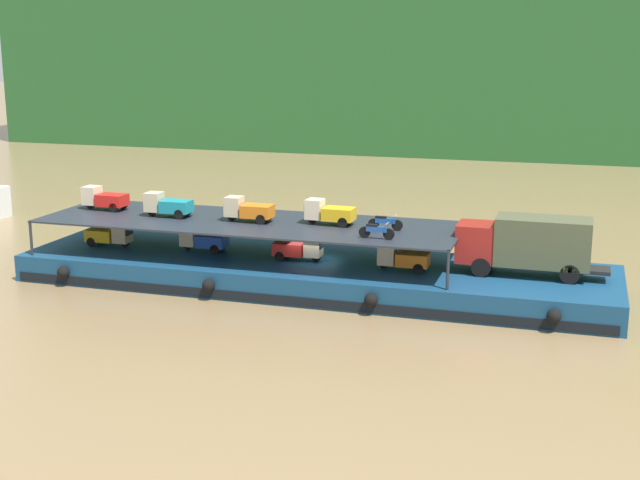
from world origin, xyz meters
TOP-DOWN VIEW (x-y plane):
  - ground_plane at (0.00, 0.00)m, footprint 400.00×400.00m
  - cargo_barge at (0.00, -0.02)m, footprint 33.17×8.64m
  - covered_lorry at (11.60, 0.37)m, footprint 7.87×2.33m
  - cargo_rack at (-3.80, 0.00)m, footprint 23.97×7.29m
  - mini_truck_lower_stern at (-12.61, -0.22)m, footprint 2.74×1.21m
  - mini_truck_lower_aft at (-6.79, 0.26)m, footprint 2.76×1.23m
  - mini_truck_lower_mid at (-0.75, -0.13)m, footprint 2.77×1.26m
  - mini_truck_lower_fore at (5.22, -0.55)m, footprint 2.74×1.21m
  - mini_truck_upper_stern at (-13.39, 0.62)m, footprint 2.78×1.26m
  - mini_truck_upper_mid at (-8.78, -0.15)m, footprint 2.76×1.23m
  - mini_truck_upper_fore at (-3.79, -0.08)m, footprint 2.74×1.20m
  - mini_truck_upper_bow at (0.81, 0.51)m, footprint 2.77×1.25m
  - motorcycle_upper_port at (4.15, -2.19)m, footprint 1.90×0.55m
  - motorcycle_upper_centre at (4.10, -0.00)m, footprint 1.90×0.55m

SIDE VIEW (x-z plane):
  - ground_plane at x=0.00m, z-range 0.00..0.00m
  - cargo_barge at x=0.00m, z-range 0.00..1.50m
  - mini_truck_lower_stern at x=-12.61m, z-range 1.50..2.88m
  - mini_truck_lower_aft at x=-6.79m, z-range 1.50..2.88m
  - mini_truck_lower_mid at x=-0.75m, z-range 1.50..2.88m
  - mini_truck_lower_fore at x=5.22m, z-range 1.50..2.88m
  - covered_lorry at x=11.60m, z-range 1.64..4.74m
  - cargo_rack at x=-3.80m, z-range 2.44..4.44m
  - motorcycle_upper_port at x=4.15m, z-range 3.50..4.37m
  - motorcycle_upper_centre at x=4.10m, z-range 3.50..4.37m
  - mini_truck_upper_stern at x=-13.39m, z-range 3.50..4.88m
  - mini_truck_upper_mid at x=-8.78m, z-range 3.50..4.88m
  - mini_truck_upper_fore at x=-3.79m, z-range 3.50..4.88m
  - mini_truck_upper_bow at x=0.81m, z-range 3.50..4.88m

